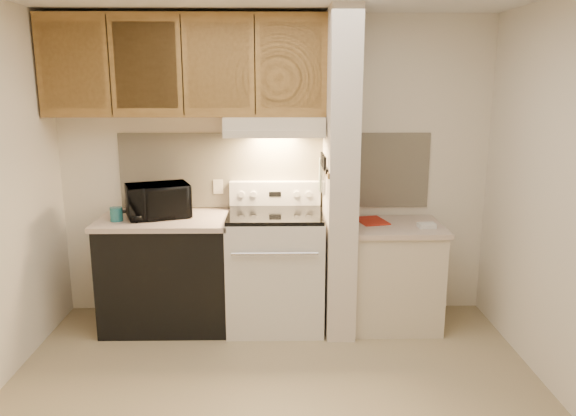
{
  "coord_description": "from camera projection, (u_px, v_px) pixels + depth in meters",
  "views": [
    {
      "loc": [
        0.03,
        -3.18,
        1.99
      ],
      "look_at": [
        0.1,
        0.75,
        1.08
      ],
      "focal_mm": 35.0,
      "sensor_mm": 36.0,
      "label": 1
    }
  ],
  "objects": [
    {
      "name": "floor",
      "position": [
        275.0,
        401.0,
        3.55
      ],
      "size": [
        3.6,
        3.6,
        0.0
      ],
      "primitive_type": "plane",
      "color": "tan",
      "rests_on": "ground"
    },
    {
      "name": "wall_back",
      "position": [
        275.0,
        168.0,
        4.73
      ],
      "size": [
        3.6,
        2.5,
        0.02
      ],
      "primitive_type": "cube",
      "rotation": [
        1.57,
        0.0,
        0.0
      ],
      "color": "white",
      "rests_on": "floor"
    },
    {
      "name": "backsplash",
      "position": [
        275.0,
        170.0,
        4.72
      ],
      "size": [
        2.6,
        0.02,
        0.63
      ],
      "primitive_type": "cube",
      "color": "beige",
      "rests_on": "wall_back"
    },
    {
      "name": "range_body",
      "position": [
        275.0,
        271.0,
        4.57
      ],
      "size": [
        0.76,
        0.65,
        0.92
      ],
      "primitive_type": "cube",
      "color": "silver",
      "rests_on": "floor"
    },
    {
      "name": "oven_window",
      "position": [
        275.0,
        280.0,
        4.25
      ],
      "size": [
        0.5,
        0.01,
        0.3
      ],
      "primitive_type": "cube",
      "color": "black",
      "rests_on": "range_body"
    },
    {
      "name": "oven_handle",
      "position": [
        275.0,
        254.0,
        4.16
      ],
      "size": [
        0.65,
        0.02,
        0.02
      ],
      "primitive_type": "cylinder",
      "rotation": [
        0.0,
        1.57,
        0.0
      ],
      "color": "silver",
      "rests_on": "range_body"
    },
    {
      "name": "cooktop",
      "position": [
        275.0,
        214.0,
        4.46
      ],
      "size": [
        0.74,
        0.64,
        0.03
      ],
      "primitive_type": "cube",
      "color": "black",
      "rests_on": "range_body"
    },
    {
      "name": "range_backguard",
      "position": [
        275.0,
        193.0,
        4.71
      ],
      "size": [
        0.76,
        0.08,
        0.2
      ],
      "primitive_type": "cube",
      "color": "silver",
      "rests_on": "range_body"
    },
    {
      "name": "range_display",
      "position": [
        275.0,
        194.0,
        4.67
      ],
      "size": [
        0.1,
        0.01,
        0.04
      ],
      "primitive_type": "cube",
      "color": "black",
      "rests_on": "range_backguard"
    },
    {
      "name": "range_knob_left_outer",
      "position": [
        241.0,
        194.0,
        4.67
      ],
      "size": [
        0.05,
        0.02,
        0.05
      ],
      "primitive_type": "cylinder",
      "rotation": [
        1.57,
        0.0,
        0.0
      ],
      "color": "silver",
      "rests_on": "range_backguard"
    },
    {
      "name": "range_knob_left_inner",
      "position": [
        253.0,
        194.0,
        4.67
      ],
      "size": [
        0.05,
        0.02,
        0.05
      ],
      "primitive_type": "cylinder",
      "rotation": [
        1.57,
        0.0,
        0.0
      ],
      "color": "silver",
      "rests_on": "range_backguard"
    },
    {
      "name": "range_knob_right_inner",
      "position": [
        297.0,
        194.0,
        4.67
      ],
      "size": [
        0.05,
        0.02,
        0.05
      ],
      "primitive_type": "cylinder",
      "rotation": [
        1.57,
        0.0,
        0.0
      ],
      "color": "silver",
      "rests_on": "range_backguard"
    },
    {
      "name": "range_knob_right_outer",
      "position": [
        309.0,
        194.0,
        4.67
      ],
      "size": [
        0.05,
        0.02,
        0.05
      ],
      "primitive_type": "cylinder",
      "rotation": [
        1.57,
        0.0,
        0.0
      ],
      "color": "silver",
      "rests_on": "range_backguard"
    },
    {
      "name": "dishwasher_front",
      "position": [
        167.0,
        274.0,
        4.57
      ],
      "size": [
        1.0,
        0.63,
        0.87
      ],
      "primitive_type": "cube",
      "color": "black",
      "rests_on": "floor"
    },
    {
      "name": "left_countertop",
      "position": [
        165.0,
        220.0,
        4.47
      ],
      "size": [
        1.04,
        0.67,
        0.04
      ],
      "primitive_type": "cube",
      "color": "beige",
      "rests_on": "dishwasher_front"
    },
    {
      "name": "spoon_rest",
      "position": [
        127.0,
        211.0,
        4.65
      ],
      "size": [
        0.22,
        0.11,
        0.01
      ],
      "primitive_type": "cube",
      "rotation": [
        0.0,
        0.0,
        0.23
      ],
      "color": "black",
      "rests_on": "left_countertop"
    },
    {
      "name": "teal_jar",
      "position": [
        116.0,
        214.0,
        4.35
      ],
      "size": [
        0.12,
        0.12,
        0.11
      ],
      "primitive_type": "cylinder",
      "rotation": [
        0.0,
        0.0,
        0.3
      ],
      "color": "#206A70",
      "rests_on": "left_countertop"
    },
    {
      "name": "outlet",
      "position": [
        218.0,
        187.0,
        4.73
      ],
      "size": [
        0.08,
        0.01,
        0.12
      ],
      "primitive_type": "cube",
      "color": "beige",
      "rests_on": "backsplash"
    },
    {
      "name": "microwave",
      "position": [
        158.0,
        201.0,
        4.46
      ],
      "size": [
        0.56,
        0.47,
        0.26
      ],
      "primitive_type": "imported",
      "rotation": [
        0.0,
        0.0,
        0.36
      ],
      "color": "black",
      "rests_on": "left_countertop"
    },
    {
      "name": "partition_pillar",
      "position": [
        340.0,
        175.0,
        4.39
      ],
      "size": [
        0.22,
        0.7,
        2.5
      ],
      "primitive_type": "cube",
      "color": "beige",
      "rests_on": "floor"
    },
    {
      "name": "pillar_trim",
      "position": [
        325.0,
        169.0,
        4.38
      ],
      "size": [
        0.01,
        0.7,
        0.04
      ],
      "primitive_type": "cube",
      "color": "olive",
      "rests_on": "partition_pillar"
    },
    {
      "name": "knife_strip",
      "position": [
        325.0,
        167.0,
        4.33
      ],
      "size": [
        0.02,
        0.42,
        0.04
      ],
      "primitive_type": "cube",
      "color": "black",
      "rests_on": "partition_pillar"
    },
    {
      "name": "knife_blade_a",
      "position": [
        325.0,
        184.0,
        4.18
      ],
      "size": [
        0.01,
        0.03,
        0.16
      ],
      "primitive_type": "cube",
      "color": "silver",
      "rests_on": "knife_strip"
    },
    {
      "name": "knife_handle_a",
      "position": [
        325.0,
        164.0,
        4.17
      ],
      "size": [
        0.02,
        0.02,
        0.1
      ],
      "primitive_type": "cylinder",
      "color": "black",
      "rests_on": "knife_strip"
    },
    {
      "name": "knife_blade_b",
      "position": [
        324.0,
        183.0,
        4.27
      ],
      "size": [
        0.01,
        0.04,
        0.18
      ],
      "primitive_type": "cube",
      "color": "silver",
      "rests_on": "knife_strip"
    },
    {
      "name": "knife_handle_b",
      "position": [
        324.0,
        163.0,
        4.22
      ],
      "size": [
        0.02,
        0.02,
        0.1
      ],
      "primitive_type": "cylinder",
      "color": "black",
      "rests_on": "knife_strip"
    },
    {
      "name": "knife_blade_c",
      "position": [
        323.0,
        182.0,
        4.37
      ],
      "size": [
        0.01,
        0.04,
        0.2
      ],
      "primitive_type": "cube",
      "color": "silver",
      "rests_on": "knife_strip"
    },
    {
      "name": "knife_handle_c",
      "position": [
        323.0,
        161.0,
        4.32
      ],
      "size": [
        0.02,
        0.02,
        0.1
      ],
      "primitive_type": "cylinder",
      "color": "black",
      "rests_on": "knife_strip"
    },
    {
      "name": "knife_blade_d",
      "position": [
        322.0,
        178.0,
        4.43
      ],
      "size": [
        0.01,
        0.04,
        0.16
      ],
      "primitive_type": "cube",
      "color": "silver",
      "rests_on": "knife_strip"
    },
    {
      "name": "knife_handle_d",
      "position": [
        323.0,
        160.0,
        4.4
      ],
      "size": [
        0.02,
        0.02,
        0.1
      ],
      "primitive_type": "cylinder",
      "color": "black",
      "rests_on": "knife_strip"
    },
    {
      "name": "knife_blade_e",
      "position": [
        322.0,
        178.0,
        4.51
      ],
      "size": [
        0.01,
        0.04,
        0.18
      ],
      "primitive_type": "cube",
      "color": "silver",
      "rests_on": "knife_strip"
    },
    {
      "name": "knife_handle_e",
      "position": [
        322.0,
        158.0,
        4.48
      ],
      "size": [
        0.02,
        0.02,
        0.1
      ],
      "primitive_type": "cylinder",
      "color": "black",
      "rests_on": "knife_strip"
    },
    {
      "name": "oven_mitt",
      "position": [
        321.0,
        175.0,
        4.56
      ],
      "size": [
        0.03,
        0.11,
        0.26
      ],
      "primitive_type": "cube",
      "color": "slate",
      "rests_on": "partition_pillar"
    },
    {
      "name": "right_cab_base",
      "position": [
        394.0,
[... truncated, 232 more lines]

